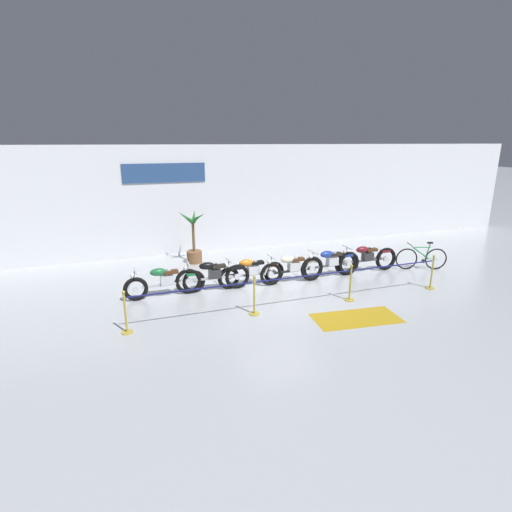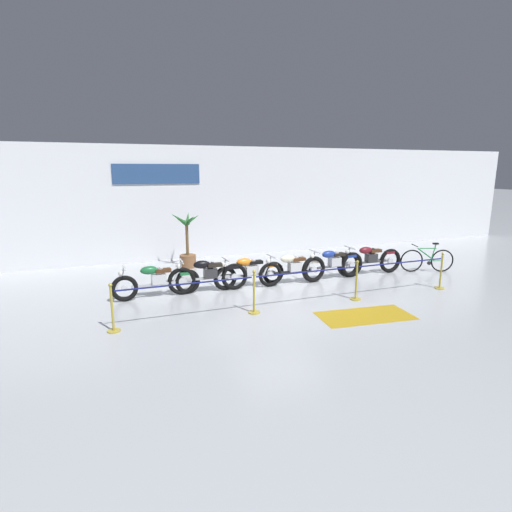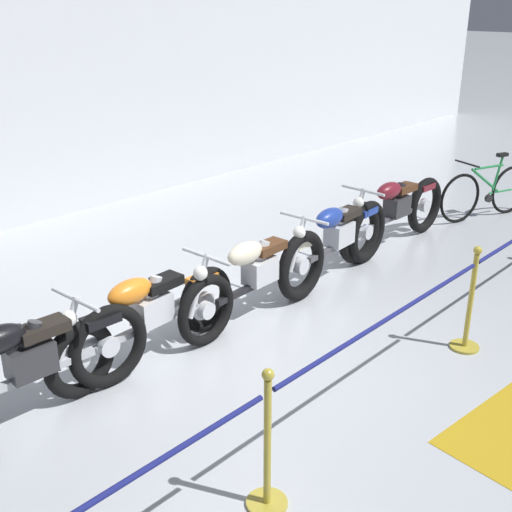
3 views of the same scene
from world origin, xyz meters
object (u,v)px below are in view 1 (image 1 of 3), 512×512
at_px(motorcycle_black_1, 213,276).
at_px(stanchion_mid_left, 254,301).
at_px(motorcycle_green_0, 165,282).
at_px(motorcycle_orange_2, 251,272).
at_px(motorcycle_maroon_5, 366,259).
at_px(stanchion_far_right, 431,277).
at_px(motorcycle_blue_4, 331,263).
at_px(stanchion_far_left, 251,288).
at_px(motorcycle_cream_3, 292,268).
at_px(bicycle, 421,258).
at_px(stanchion_mid_right, 350,288).
at_px(floor_banner, 356,318).
at_px(potted_palm_left_of_row, 194,243).

height_order(motorcycle_black_1, stanchion_mid_left, stanchion_mid_left).
height_order(motorcycle_green_0, motorcycle_orange_2, motorcycle_green_0).
bearing_deg(motorcycle_maroon_5, stanchion_far_right, -64.03).
bearing_deg(motorcycle_green_0, motorcycle_blue_4, -1.14).
bearing_deg(stanchion_far_left, motorcycle_orange_2, 70.93).
height_order(motorcycle_blue_4, stanchion_far_right, stanchion_far_right).
bearing_deg(motorcycle_maroon_5, motorcycle_cream_3, -178.32).
relative_size(bicycle, stanchion_far_right, 1.59).
height_order(stanchion_mid_left, stanchion_mid_right, same).
distance_m(motorcycle_orange_2, stanchion_far_right, 5.46).
height_order(motorcycle_blue_4, motorcycle_maroon_5, same).
relative_size(motorcycle_blue_4, bicycle, 1.32).
height_order(motorcycle_black_1, stanchion_mid_right, stanchion_mid_right).
bearing_deg(stanchion_far_right, stanchion_mid_left, 180.00).
xyz_separation_m(stanchion_mid_left, stanchion_far_right, (5.68, 0.00, 0.00)).
distance_m(motorcycle_maroon_5, stanchion_far_right, 2.22).
bearing_deg(stanchion_mid_left, stanchion_far_right, 0.00).
height_order(stanchion_mid_left, floor_banner, stanchion_mid_left).
distance_m(bicycle, stanchion_far_left, 7.02).
bearing_deg(floor_banner, bicycle, 37.87).
xyz_separation_m(motorcycle_cream_3, stanchion_far_right, (3.75, -1.91, -0.12)).
relative_size(motorcycle_black_1, stanchion_far_left, 0.25).
bearing_deg(motorcycle_blue_4, potted_palm_left_of_row, 140.60).
height_order(motorcycle_blue_4, floor_banner, motorcycle_blue_4).
bearing_deg(potted_palm_left_of_row, stanchion_far_right, -39.10).
bearing_deg(stanchion_mid_right, floor_banner, -113.75).
relative_size(stanchion_far_right, floor_banner, 0.48).
relative_size(motorcycle_orange_2, stanchion_mid_right, 2.07).
height_order(potted_palm_left_of_row, stanchion_far_right, potted_palm_left_of_row).
bearing_deg(motorcycle_black_1, floor_banner, -46.11).
bearing_deg(motorcycle_blue_4, bicycle, -4.42).
distance_m(motorcycle_green_0, motorcycle_blue_4, 5.31).
distance_m(stanchion_mid_right, stanchion_far_right, 2.84).
distance_m(motorcycle_green_0, stanchion_mid_left, 2.84).
bearing_deg(stanchion_mid_right, potted_palm_left_of_row, 123.92).
distance_m(motorcycle_maroon_5, stanchion_mid_right, 2.73).
distance_m(bicycle, stanchion_mid_left, 6.92).
height_order(motorcycle_cream_3, stanchion_mid_right, stanchion_mid_right).
relative_size(bicycle, stanchion_mid_left, 1.59).
distance_m(motorcycle_green_0, floor_banner, 5.38).
xyz_separation_m(potted_palm_left_of_row, stanchion_far_right, (6.26, -5.09, -0.39)).
bearing_deg(stanchion_far_right, motorcycle_green_0, 165.36).
xyz_separation_m(motorcycle_cream_3, motorcycle_blue_4, (1.37, -0.01, 0.01)).
distance_m(motorcycle_green_0, stanchion_mid_right, 5.25).
xyz_separation_m(bicycle, floor_banner, (-4.37, -2.73, -0.40)).
bearing_deg(floor_banner, motorcycle_cream_3, 103.96).
distance_m(potted_palm_left_of_row, stanchion_far_left, 5.11).
relative_size(motorcycle_orange_2, floor_banner, 1.00).
xyz_separation_m(motorcycle_blue_4, motorcycle_maroon_5, (1.41, 0.09, -0.00)).
height_order(motorcycle_black_1, stanchion_far_left, stanchion_far_left).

